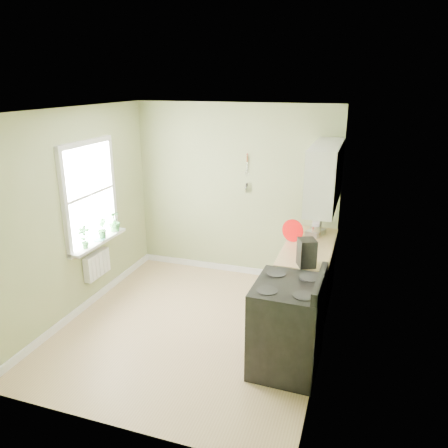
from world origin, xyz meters
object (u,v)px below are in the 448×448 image
(stove, at_px, (287,326))
(kettle, at_px, (295,230))
(stand_mixer, at_px, (316,224))
(coffee_maker, at_px, (306,253))

(stove, bearing_deg, kettle, 97.54)
(stand_mixer, bearing_deg, kettle, -149.92)
(stove, height_order, kettle, stove)
(stove, distance_m, stand_mixer, 1.96)
(stand_mixer, xyz_separation_m, kettle, (-0.27, -0.16, -0.07))
(kettle, xyz_separation_m, coffee_maker, (0.30, -1.00, 0.07))
(coffee_maker, bearing_deg, stove, -95.33)
(stove, distance_m, coffee_maker, 0.92)
(stove, relative_size, stand_mixer, 3.00)
(stove, bearing_deg, coffee_maker, 84.67)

